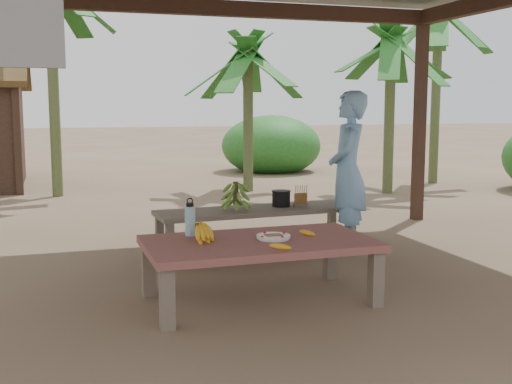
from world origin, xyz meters
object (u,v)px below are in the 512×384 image
object	(u,v)px
work_table	(259,248)
woman	(348,172)
plate	(273,237)
water_flask	(190,220)
ripe_banana_bunch	(197,231)
bench	(258,213)
cooking_pot	(281,199)

from	to	relation	value
work_table	woman	size ratio (longest dim) A/B	1.06
work_table	woman	distance (m)	2.09
work_table	plate	xyz separation A→B (m)	(0.12, -0.01, 0.08)
work_table	water_flask	bearing A→B (deg)	144.86
ripe_banana_bunch	water_flask	distance (m)	0.24
bench	cooking_pot	xyz separation A→B (m)	(0.29, 0.05, 0.14)
work_table	cooking_pot	size ratio (longest dim) A/B	9.10
bench	plate	size ratio (longest dim) A/B	8.20
woman	ripe_banana_bunch	bearing A→B (deg)	-27.55
ripe_banana_bunch	water_flask	world-z (taller)	water_flask
woman	cooking_pot	bearing A→B (deg)	-95.04
bench	cooking_pot	distance (m)	0.33
bench	water_flask	bearing A→B (deg)	-129.38
ripe_banana_bunch	work_table	bearing A→B (deg)	-11.68
bench	plate	xyz separation A→B (m)	(-0.44, -1.79, 0.12)
bench	ripe_banana_bunch	distance (m)	1.98
bench	water_flask	world-z (taller)	water_flask
work_table	water_flask	distance (m)	0.62
work_table	cooking_pot	bearing A→B (deg)	64.44
ripe_banana_bunch	plate	bearing A→B (deg)	-10.24
ripe_banana_bunch	plate	xyz separation A→B (m)	(0.60, -0.11, -0.06)
plate	water_flask	distance (m)	0.70
work_table	ripe_banana_bunch	world-z (taller)	ripe_banana_bunch
cooking_pot	plate	bearing A→B (deg)	-111.77
work_table	plate	world-z (taller)	plate
woman	water_flask	bearing A→B (deg)	-32.58
bench	plate	world-z (taller)	plate
water_flask	cooking_pot	xyz separation A→B (m)	(1.34, 1.50, -0.10)
ripe_banana_bunch	cooking_pot	size ratio (longest dim) A/B	1.32
cooking_pot	water_flask	bearing A→B (deg)	-131.76
bench	woman	bearing A→B (deg)	-24.21
work_table	bench	size ratio (longest dim) A/B	0.81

